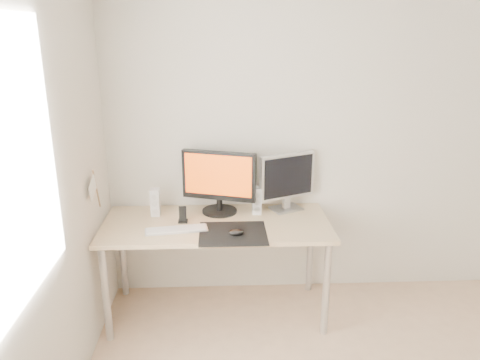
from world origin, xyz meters
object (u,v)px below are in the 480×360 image
mouse (236,232)px  speaker_right (257,201)px  speaker_left (155,202)px  desk (217,232)px  phone_dock (183,217)px  second_monitor (287,179)px  keyboard (176,230)px  main_monitor (219,180)px

mouse → speaker_right: size_ratio=0.50×
speaker_left → desk: bearing=-18.8°
mouse → phone_dock: 0.44m
second_monitor → phone_dock: size_ratio=3.65×
keyboard → mouse: bearing=-13.4°
main_monitor → keyboard: bearing=-132.3°
phone_dock → keyboard: bearing=-103.3°
mouse → main_monitor: (-0.11, 0.41, 0.23)m
phone_dock → main_monitor: bearing=34.2°
mouse → keyboard: (-0.40, 0.10, -0.01)m
second_monitor → keyboard: second_monitor is taller
speaker_right → keyboard: bearing=-153.1°
desk → keyboard: 0.31m
speaker_right → phone_dock: size_ratio=1.70×
mouse → desk: 0.28m
desk → phone_dock: size_ratio=13.43×
speaker_right → second_monitor: bearing=16.8°
main_monitor → speaker_left: size_ratio=2.66×
desk → speaker_right: bearing=27.5°
desk → phone_dock: (-0.24, 0.01, 0.11)m
speaker_right → phone_dock: 0.55m
main_monitor → keyboard: 0.50m
second_monitor → keyboard: size_ratio=1.00×
mouse → phone_dock: size_ratio=0.85×
speaker_left → mouse: bearing=-33.4°
main_monitor → speaker_left: bearing=-175.5°
second_monitor → speaker_left: (-0.97, -0.07, -0.14)m
speaker_left → keyboard: (0.17, -0.28, -0.09)m
second_monitor → phone_dock: 0.82m
desk → main_monitor: main_monitor is taller
desk → speaker_left: 0.50m
mouse → speaker_left: bearing=146.6°
second_monitor → mouse: bearing=-131.2°
second_monitor → speaker_left: second_monitor is taller
speaker_right → mouse: bearing=-113.5°
main_monitor → speaker_right: size_ratio=2.66×
speaker_right → phone_dock: speaker_right is taller
mouse → keyboard: size_ratio=0.23×
speaker_left → phone_dock: 0.26m
mouse → main_monitor: main_monitor is taller
keyboard → main_monitor: bearing=47.7°
speaker_right → phone_dock: (-0.53, -0.14, -0.06)m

